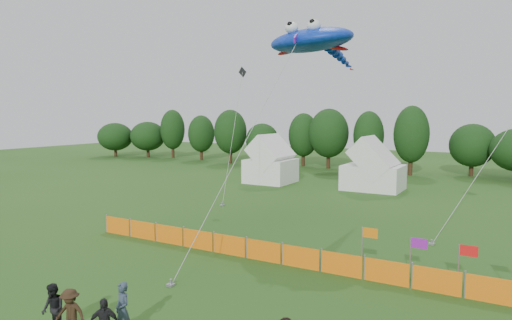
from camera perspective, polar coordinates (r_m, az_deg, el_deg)
The scene contains 11 objects.
treeline at distance 56.72m, azimuth 21.61°, elevation 2.36°, with size 104.57×8.78×8.36m.
tent_left at distance 47.69m, azimuth 1.86°, elevation -0.41°, with size 4.56×4.56×4.02m.
tent_right at distance 44.58m, azimuth 14.46°, elevation -1.15°, with size 5.44×4.35×3.84m.
barrier_fence at distance 22.80m, azimuth 0.92°, elevation -11.30°, with size 21.90×0.06×1.00m.
flag_row at distance 21.07m, azimuth 21.73°, elevation -10.76°, with size 6.73×0.68×2.15m.
spectator_a at distance 16.10m, azimuth -16.35°, elevation -17.52°, with size 0.66×0.43×1.80m, color #2F3C4E.
spectator_b at distance 17.02m, azimuth -24.03°, elevation -16.69°, with size 0.82×0.64×1.68m, color black.
spectator_c at distance 16.54m, azimuth -22.20°, elevation -17.36°, with size 1.06×0.61×1.64m, color black.
stingray_kite at distance 31.40m, azimuth 7.24°, elevation 14.47°, with size 7.26×22.18×13.08m.
small_kite_white at distance 29.87m, azimuth 28.50°, elevation 2.63°, with size 4.87×5.22×8.42m.
small_kite_dark at distance 37.70m, azimuth -2.65°, elevation 4.82°, with size 1.36×4.60×11.18m.
Camera 1 is at (9.88, -11.10, 7.22)m, focal length 32.00 mm.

